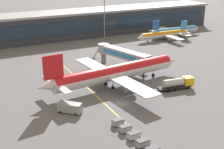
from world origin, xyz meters
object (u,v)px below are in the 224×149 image
lavatory_truck (69,107)px  baggage_cart_1 (143,143)px  fuel_tanker (178,83)px  main_airliner (115,72)px  baggage_cart_4 (118,122)px  baggage_cart_2 (134,135)px  commuter_jet_far (175,30)px  baggage_cart_3 (126,128)px  commuter_jet_near (164,34)px

lavatory_truck → baggage_cart_1: lavatory_truck is taller
fuel_tanker → baggage_cart_1: bearing=-141.5°
main_airliner → baggage_cart_4: 23.85m
baggage_cart_2 → commuter_jet_far: bearing=46.1°
baggage_cart_4 → baggage_cart_2: bearing=-88.8°
fuel_tanker → commuter_jet_far: (43.17, 54.35, 1.13)m
baggage_cart_3 → lavatory_truck: bearing=117.2°
baggage_cart_2 → commuter_jet_far: 98.74m
baggage_cart_2 → lavatory_truck: bearing=113.0°
baggage_cart_1 → baggage_cart_4: bearing=91.2°
baggage_cart_3 → baggage_cart_4: 3.20m
main_airliner → commuter_jet_near: size_ratio=1.59×
baggage_cart_2 → baggage_cart_4: 6.40m
baggage_cart_2 → commuter_jet_near: size_ratio=0.09×
lavatory_truck → baggage_cart_4: lavatory_truck is taller
baggage_cart_3 → baggage_cart_4: bearing=91.2°
lavatory_truck → commuter_jet_near: bearing=37.1°
main_airliner → commuter_jet_far: size_ratio=1.60×
baggage_cart_3 → main_airliner: bearing=65.9°
lavatory_truck → baggage_cart_2: 18.93m
baggage_cart_2 → commuter_jet_far: (68.39, 71.19, 2.10)m
commuter_jet_far → lavatory_truck: bearing=-144.6°
commuter_jet_near → fuel_tanker: bearing=-123.5°
baggage_cart_1 → baggage_cart_2: bearing=91.2°
baggage_cart_3 → commuter_jet_near: size_ratio=0.09×
lavatory_truck → commuter_jet_near: (66.16, 50.11, 1.15)m
fuel_tanker → commuter_jet_far: bearing=51.5°
fuel_tanker → baggage_cart_1: fuel_tanker is taller
baggage_cart_2 → baggage_cart_4: size_ratio=1.00×
baggage_cart_1 → baggage_cart_3: 6.40m
baggage_cart_1 → baggage_cart_2: size_ratio=1.00×
lavatory_truck → commuter_jet_near: commuter_jet_near is taller
fuel_tanker → lavatory_truck: bearing=179.0°
baggage_cart_1 → commuter_jet_near: commuter_jet_near is taller
baggage_cart_4 → commuter_jet_near: commuter_jet_near is taller
commuter_jet_far → main_airliner: bearing=-142.8°
lavatory_truck → baggage_cart_3: (7.32, -14.22, -0.64)m
baggage_cart_1 → baggage_cart_2: (-0.06, 3.20, 0.00)m
baggage_cart_4 → commuter_jet_far: size_ratio=0.09×
fuel_tanker → baggage_cart_3: fuel_tanker is taller
lavatory_truck → baggage_cart_1: 21.93m
baggage_cart_3 → commuter_jet_far: size_ratio=0.09×
fuel_tanker → baggage_cart_3: 28.75m
baggage_cart_3 → commuter_jet_near: commuter_jet_near is taller
baggage_cart_4 → commuter_jet_near: size_ratio=0.09×
fuel_tanker → commuter_jet_near: (33.56, 50.69, 0.82)m
baggage_cart_1 → baggage_cart_4: same height
baggage_cart_2 → baggage_cart_3: size_ratio=1.00×
commuter_jet_far → commuter_jet_near: size_ratio=0.99×
lavatory_truck → baggage_cart_3: bearing=-62.8°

